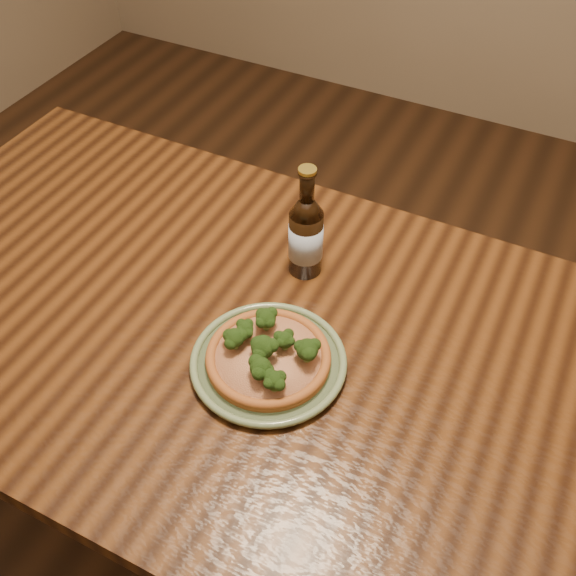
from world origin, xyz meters
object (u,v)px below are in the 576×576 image
at_px(table, 239,355).
at_px(beer_bottle, 306,235).
at_px(pizza, 268,355).
at_px(plate, 268,362).

height_order(table, beer_bottle, beer_bottle).
height_order(pizza, beer_bottle, beer_bottle).
distance_m(plate, pizza, 0.02).
bearing_deg(pizza, plate, 131.50).
bearing_deg(table, beer_bottle, 75.02).
bearing_deg(pizza, table, 149.22).
bearing_deg(beer_bottle, table, -105.29).
relative_size(plate, beer_bottle, 1.12).
bearing_deg(table, plate, -30.71).
distance_m(table, plate, 0.15).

